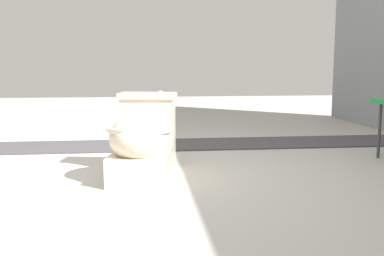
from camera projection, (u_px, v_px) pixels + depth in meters
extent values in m
plane|color=#A8A59E|center=(139.00, 179.00, 2.70)|extent=(14.00, 14.00, 0.00)
cube|color=#423F44|center=(197.00, 144.00, 3.87)|extent=(0.56, 8.00, 0.01)
cube|color=beige|center=(143.00, 163.00, 2.75)|extent=(0.65, 0.44, 0.17)
ellipsoid|color=beige|center=(140.00, 138.00, 2.62)|extent=(0.50, 0.43, 0.28)
cylinder|color=beige|center=(140.00, 128.00, 2.62)|extent=(0.45, 0.45, 0.03)
cube|color=beige|center=(148.00, 121.00, 2.92)|extent=(0.24, 0.37, 0.30)
cube|color=beige|center=(148.00, 95.00, 2.90)|extent=(0.26, 0.39, 0.04)
cylinder|color=silver|center=(160.00, 92.00, 2.89)|extent=(0.02, 0.02, 0.01)
cylinder|color=#38383D|center=(379.00, 131.00, 3.29)|extent=(0.02, 0.02, 0.40)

